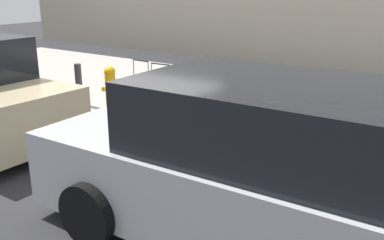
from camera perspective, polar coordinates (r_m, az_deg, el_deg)
name	(u,v)px	position (r m, az deg, el deg)	size (l,w,h in m)	color
ground_plane	(127,133)	(7.48, -8.49, -1.65)	(40.00, 40.00, 0.00)	#28282B
sidewalk_curb	(207,98)	(9.35, 1.98, 2.90)	(18.00, 5.00, 0.14)	#ADA89E
suitcase_navy_0	(330,136)	(6.16, 17.68, -2.08)	(0.45, 0.27, 0.84)	navy
suitcase_black_1	(297,131)	(6.33, 13.59, -1.43)	(0.38, 0.26, 0.88)	black
suitcase_silver_2	(266,118)	(6.50, 9.75, 0.25)	(0.46, 0.20, 1.11)	#9EA0A8
suitcase_red_3	(237,115)	(6.75, 5.92, 0.64)	(0.42, 0.26, 0.93)	red
suitcase_teal_4	(206,112)	(6.95, 1.90, 1.12)	(0.48, 0.18, 0.72)	#0F606B
suitcase_maroon_5	(181,106)	(7.23, -1.44, 1.90)	(0.39, 0.24, 1.00)	maroon
suitcase_olive_6	(161,100)	(7.57, -4.08, 2.69)	(0.45, 0.21, 1.00)	#59601E
suitcase_navy_7	(142,95)	(7.94, -6.61, 3.25)	(0.42, 0.26, 1.00)	navy
fire_hydrant	(110,87)	(8.35, -10.68, 4.33)	(0.39, 0.21, 0.82)	#D89E0C
bollard_post	(79,84)	(8.77, -14.65, 4.54)	(0.13, 0.13, 0.81)	#333338
parked_car_silver_0	(268,172)	(4.12, 10.00, -6.76)	(4.68, 2.15, 1.63)	#B2B5BA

